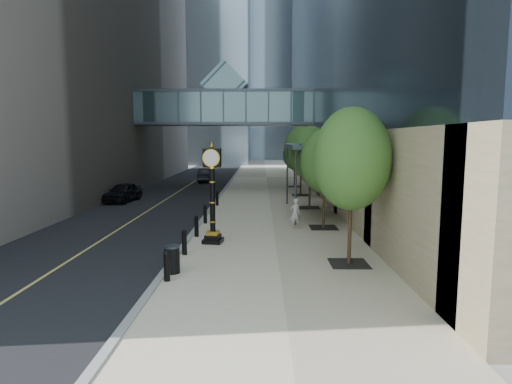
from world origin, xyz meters
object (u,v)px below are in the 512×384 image
street_clock (212,201)px  trash_bin (172,260)px  pedestrian (295,214)px  car_far (207,175)px  car_near (123,192)px

street_clock → trash_bin: size_ratio=4.84×
pedestrian → car_far: 26.03m
pedestrian → car_near: (-12.05, 9.74, -0.12)m
street_clock → trash_bin: (-0.91, -4.35, -1.44)m
car_near → car_far: 15.72m
street_clock → trash_bin: street_clock is taller
trash_bin → pedestrian: (4.81, 7.47, 0.33)m
trash_bin → car_far: (-2.92, 32.32, 0.24)m
trash_bin → car_near: car_near is taller
street_clock → pedestrian: (3.90, 3.12, -1.11)m
trash_bin → car_far: car_far is taller
street_clock → car_near: size_ratio=1.07×
street_clock → car_near: bearing=131.0°
pedestrian → street_clock: bearing=21.5°
car_far → car_near: bearing=72.0°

